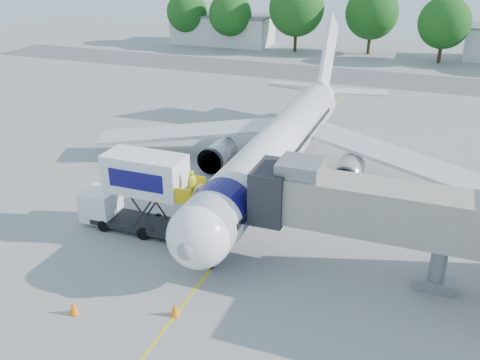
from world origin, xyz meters
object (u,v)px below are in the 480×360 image
(jet_bridge, at_px, (360,207))
(ground_tug, at_px, (137,310))
(catering_hiloader, at_px, (138,193))
(aircraft, at_px, (280,146))

(jet_bridge, relative_size, ground_tug, 3.46)
(catering_hiloader, bearing_deg, jet_bridge, 0.01)
(aircraft, relative_size, ground_tug, 9.39)
(aircraft, bearing_deg, ground_tug, -94.32)
(catering_hiloader, height_order, ground_tug, catering_hiloader)
(catering_hiloader, distance_m, ground_tug, 9.89)
(jet_bridge, xyz_separation_m, ground_tug, (-9.47, -8.44, -3.53))
(aircraft, distance_m, jet_bridge, 13.77)
(catering_hiloader, bearing_deg, ground_tug, -60.44)
(jet_bridge, xyz_separation_m, catering_hiloader, (-14.25, -0.00, -1.58))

